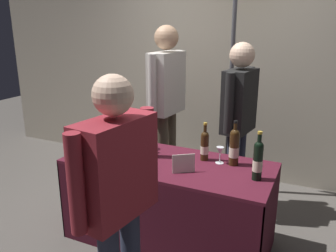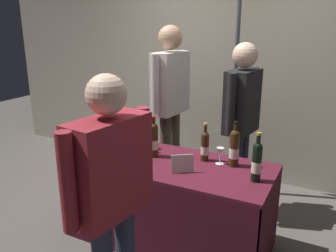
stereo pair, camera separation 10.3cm
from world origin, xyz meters
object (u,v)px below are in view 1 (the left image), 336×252
(vendor_presenter, at_px, (239,115))
(booth_signpost, at_px, (232,64))
(tasting_table, at_px, (168,186))
(wine_glass_near_vendor, at_px, (220,152))
(wine_glass_mid, at_px, (146,137))
(featured_wine_bottle, at_px, (205,145))
(taster_foreground_right, at_px, (117,188))
(display_bottle_0, at_px, (134,136))

(vendor_presenter, distance_m, booth_signpost, 0.59)
(tasting_table, xyz_separation_m, wine_glass_near_vendor, (0.39, 0.15, 0.32))
(wine_glass_mid, height_order, vendor_presenter, vendor_presenter)
(wine_glass_mid, bearing_deg, featured_wine_bottle, -2.54)
(taster_foreground_right, relative_size, booth_signpost, 0.67)
(vendor_presenter, distance_m, taster_foreground_right, 1.69)
(booth_signpost, bearing_deg, wine_glass_near_vendor, -78.62)
(wine_glass_mid, bearing_deg, tasting_table, -31.16)
(tasting_table, height_order, featured_wine_bottle, featured_wine_bottle)
(display_bottle_0, bearing_deg, taster_foreground_right, -64.20)
(display_bottle_0, bearing_deg, wine_glass_mid, 62.21)
(wine_glass_near_vendor, height_order, booth_signpost, booth_signpost)
(wine_glass_mid, height_order, booth_signpost, booth_signpost)
(tasting_table, relative_size, vendor_presenter, 1.02)
(featured_wine_bottle, xyz_separation_m, display_bottle_0, (-0.61, -0.08, 0.02))
(featured_wine_bottle, xyz_separation_m, wine_glass_mid, (-0.56, 0.02, -0.02))
(display_bottle_0, xyz_separation_m, wine_glass_mid, (0.06, 0.11, -0.04))
(display_bottle_0, height_order, wine_glass_near_vendor, display_bottle_0)
(tasting_table, height_order, wine_glass_mid, wine_glass_mid)
(vendor_presenter, height_order, booth_signpost, booth_signpost)
(tasting_table, distance_m, display_bottle_0, 0.52)
(tasting_table, bearing_deg, wine_glass_near_vendor, 20.70)
(booth_signpost, bearing_deg, featured_wine_bottle, -86.25)
(vendor_presenter, bearing_deg, booth_signpost, -145.53)
(tasting_table, bearing_deg, vendor_presenter, 63.16)
(display_bottle_0, distance_m, booth_signpost, 1.30)
(wine_glass_mid, bearing_deg, taster_foreground_right, -68.86)
(tasting_table, height_order, taster_foreground_right, taster_foreground_right)
(featured_wine_bottle, distance_m, display_bottle_0, 0.62)
(tasting_table, distance_m, vendor_presenter, 0.96)
(display_bottle_0, height_order, taster_foreground_right, taster_foreground_right)
(tasting_table, height_order, booth_signpost, booth_signpost)
(tasting_table, height_order, vendor_presenter, vendor_presenter)
(display_bottle_0, xyz_separation_m, vendor_presenter, (0.74, 0.67, 0.11))
(taster_foreground_right, distance_m, booth_signpost, 2.10)
(taster_foreground_right, bearing_deg, featured_wine_bottle, 1.45)
(featured_wine_bottle, xyz_separation_m, booth_signpost, (-0.06, 0.97, 0.54))
(wine_glass_near_vendor, xyz_separation_m, vendor_presenter, (-0.01, 0.60, 0.16))
(tasting_table, xyz_separation_m, vendor_presenter, (0.38, 0.75, 0.47))
(wine_glass_near_vendor, bearing_deg, display_bottle_0, -174.64)
(tasting_table, height_order, display_bottle_0, display_bottle_0)
(tasting_table, distance_m, wine_glass_near_vendor, 0.52)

